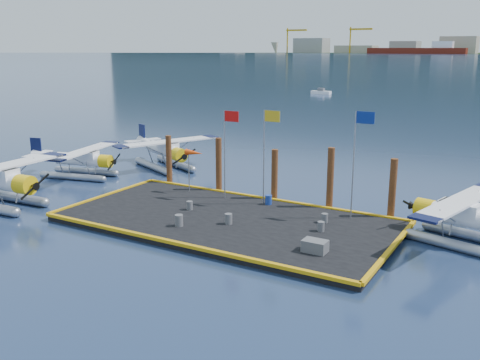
% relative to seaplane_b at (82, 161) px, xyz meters
% --- Properties ---
extents(ground, '(4000.00, 4000.00, 0.00)m').
position_rel_seaplane_b_xyz_m(ground, '(16.60, -4.26, -1.35)').
color(ground, '#19294D').
rests_on(ground, ground).
extents(dock, '(20.00, 10.00, 0.40)m').
position_rel_seaplane_b_xyz_m(dock, '(16.60, -4.26, -1.15)').
color(dock, black).
rests_on(dock, ground).
extents(dock_bumpers, '(20.25, 10.25, 0.18)m').
position_rel_seaplane_b_xyz_m(dock_bumpers, '(16.60, -4.26, -0.86)').
color(dock_bumpers, '#D49B0C').
rests_on(dock_bumpers, dock).
extents(seaplane_b, '(8.08, 8.76, 3.10)m').
position_rel_seaplane_b_xyz_m(seaplane_b, '(0.00, 0.00, 0.00)').
color(seaplane_b, '#969AA4').
rests_on(seaplane_b, ground).
extents(seaplane_c, '(8.88, 9.30, 3.42)m').
position_rel_seaplane_b_xyz_m(seaplane_c, '(4.00, 5.99, 0.14)').
color(seaplane_c, '#969AA4').
rests_on(seaplane_c, ground).
extents(seaplane_d, '(8.58, 9.28, 3.29)m').
position_rel_seaplane_b_xyz_m(seaplane_d, '(29.59, -0.81, 0.08)').
color(seaplane_d, '#969AA4').
rests_on(seaplane_d, ground).
extents(drum_0, '(0.40, 0.40, 0.56)m').
position_rel_seaplane_b_xyz_m(drum_0, '(13.64, -4.00, -0.67)').
color(drum_0, '#55555A').
rests_on(drum_0, dock).
extents(drum_1, '(0.44, 0.44, 0.62)m').
position_rel_seaplane_b_xyz_m(drum_1, '(17.26, -5.16, -0.64)').
color(drum_1, '#55555A').
rests_on(drum_1, dock).
extents(drum_2, '(0.40, 0.40, 0.56)m').
position_rel_seaplane_b_xyz_m(drum_2, '(22.43, -3.63, -0.67)').
color(drum_2, '#55555A').
rests_on(drum_2, dock).
extents(drum_3, '(0.48, 0.48, 0.68)m').
position_rel_seaplane_b_xyz_m(drum_3, '(14.98, -6.93, -0.61)').
color(drum_3, '#55555A').
rests_on(drum_3, dock).
extents(drum_4, '(0.40, 0.40, 0.56)m').
position_rel_seaplane_b_xyz_m(drum_4, '(22.05, -2.10, -0.67)').
color(drum_4, '#55555A').
rests_on(drum_4, dock).
extents(drum_5, '(0.44, 0.44, 0.62)m').
position_rel_seaplane_b_xyz_m(drum_5, '(17.44, -0.39, -0.64)').
color(drum_5, navy).
rests_on(drum_5, dock).
extents(crate, '(1.23, 0.82, 0.62)m').
position_rel_seaplane_b_xyz_m(crate, '(23.34, -6.70, -0.64)').
color(crate, '#55555A').
rests_on(crate, dock).
extents(flagpole_red, '(1.14, 0.08, 6.00)m').
position_rel_seaplane_b_xyz_m(flagpole_red, '(14.30, -0.46, 3.04)').
color(flagpole_red, gray).
rests_on(flagpole_red, dock).
extents(flagpole_yellow, '(1.14, 0.08, 6.20)m').
position_rel_seaplane_b_xyz_m(flagpole_yellow, '(17.30, -0.46, 3.16)').
color(flagpole_yellow, gray).
rests_on(flagpole_yellow, dock).
extents(flagpole_blue, '(1.14, 0.08, 6.50)m').
position_rel_seaplane_b_xyz_m(flagpole_blue, '(23.29, -0.46, 3.33)').
color(flagpole_blue, gray).
rests_on(flagpole_blue, dock).
extents(windsock, '(1.40, 0.44, 3.12)m').
position_rel_seaplane_b_xyz_m(windsock, '(11.57, -0.46, 1.88)').
color(windsock, gray).
rests_on(windsock, dock).
extents(piling_0, '(0.44, 0.44, 4.00)m').
position_rel_seaplane_b_xyz_m(piling_0, '(8.10, 1.14, 0.65)').
color(piling_0, '#472314').
rests_on(piling_0, ground).
extents(piling_1, '(0.44, 0.44, 4.20)m').
position_rel_seaplane_b_xyz_m(piling_1, '(12.60, 1.14, 0.75)').
color(piling_1, '#472314').
rests_on(piling_1, ground).
extents(piling_2, '(0.44, 0.44, 3.80)m').
position_rel_seaplane_b_xyz_m(piling_2, '(17.10, 1.14, 0.55)').
color(piling_2, '#472314').
rests_on(piling_2, ground).
extents(piling_3, '(0.44, 0.44, 4.30)m').
position_rel_seaplane_b_xyz_m(piling_3, '(21.10, 1.14, 0.80)').
color(piling_3, '#472314').
rests_on(piling_3, ground).
extents(piling_4, '(0.44, 0.44, 4.00)m').
position_rel_seaplane_b_xyz_m(piling_4, '(25.10, 1.14, 0.65)').
color(piling_4, '#472314').
rests_on(piling_4, ground).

